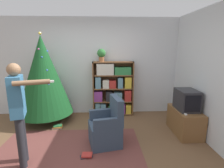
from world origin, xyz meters
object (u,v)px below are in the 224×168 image
object	(u,v)px
bookshelf	(113,89)
television	(187,100)
christmas_tree	(43,75)
armchair	(107,128)
standing_person	(19,107)
potted_plant	(101,54)

from	to	relation	value
bookshelf	television	size ratio (longest dim) A/B	2.77
television	christmas_tree	world-z (taller)	christmas_tree
television	armchair	distance (m)	1.78
bookshelf	christmas_tree	bearing A→B (deg)	-168.48
standing_person	potted_plant	size ratio (longest dim) A/B	4.91
television	standing_person	xyz separation A→B (m)	(-3.01, -0.89, 0.21)
bookshelf	potted_plant	bearing A→B (deg)	178.56
bookshelf	potted_plant	xyz separation A→B (m)	(-0.30, 0.01, 0.93)
bookshelf	potted_plant	distance (m)	0.97
television	armchair	bearing A→B (deg)	-168.03
television	potted_plant	size ratio (longest dim) A/B	1.60
bookshelf	potted_plant	size ratio (longest dim) A/B	4.44
standing_person	armchair	bearing A→B (deg)	95.37
bookshelf	standing_person	xyz separation A→B (m)	(-1.52, -2.03, 0.23)
potted_plant	television	bearing A→B (deg)	-32.58
christmas_tree	standing_person	size ratio (longest dim) A/B	1.35
christmas_tree	standing_person	world-z (taller)	christmas_tree
television	armchair	world-z (taller)	television
standing_person	bookshelf	bearing A→B (deg)	126.70
armchair	standing_person	size ratio (longest dim) A/B	0.57
bookshelf	standing_person	bearing A→B (deg)	-126.82
bookshelf	armchair	world-z (taller)	bookshelf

